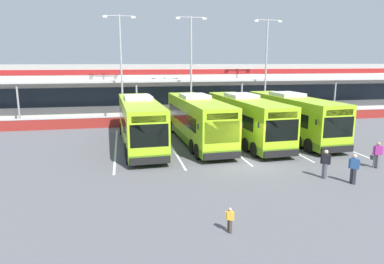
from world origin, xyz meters
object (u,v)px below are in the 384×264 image
object	(u,v)px
coach_bus_leftmost	(140,123)
pedestrian_near_bin	(325,163)
lamp_post_west	(121,62)
lamp_post_east	(266,62)
lamp_post_centre	(191,62)
pedestrian_with_handbag	(377,154)
coach_bus_left_centre	(198,121)
coach_bus_centre	(245,120)
coach_bus_right_centre	(292,117)
pedestrian_in_dark_coat	(354,168)
pedestrian_child	(230,219)

from	to	relation	value
coach_bus_leftmost	pedestrian_near_bin	size ratio (longest dim) A/B	7.56
lamp_post_west	lamp_post_east	distance (m)	16.12
lamp_post_west	lamp_post_centre	bearing A→B (deg)	-2.50
coach_bus_leftmost	pedestrian_with_handbag	xyz separation A→B (m)	(13.80, -8.50, -0.93)
pedestrian_with_handbag	coach_bus_left_centre	bearing A→B (deg)	136.84
coach_bus_left_centre	coach_bus_centre	size ratio (longest dim) A/B	1.00
pedestrian_with_handbag	lamp_post_centre	distance (m)	21.18
coach_bus_leftmost	coach_bus_right_centre	world-z (taller)	same
coach_bus_left_centre	lamp_post_centre	bearing A→B (deg)	81.56
pedestrian_in_dark_coat	lamp_post_east	distance (m)	22.98
coach_bus_leftmost	pedestrian_with_handbag	distance (m)	16.23
pedestrian_near_bin	lamp_post_centre	xyz separation A→B (m)	(-3.57, 20.06, 5.42)
coach_bus_leftmost	pedestrian_with_handbag	size ratio (longest dim) A/B	7.56
coach_bus_centre	pedestrian_near_bin	size ratio (longest dim) A/B	7.56
coach_bus_left_centre	pedestrian_near_bin	size ratio (longest dim) A/B	7.56
lamp_post_centre	lamp_post_east	size ratio (longest dim) A/B	1.00
pedestrian_near_bin	coach_bus_left_centre	bearing A→B (deg)	117.52
pedestrian_in_dark_coat	lamp_post_west	distance (m)	25.09
coach_bus_left_centre	lamp_post_centre	size ratio (longest dim) A/B	1.11
pedestrian_with_handbag	pedestrian_in_dark_coat	world-z (taller)	same
pedestrian_with_handbag	lamp_post_east	size ratio (longest dim) A/B	0.15
coach_bus_right_centre	pedestrian_in_dark_coat	distance (m)	11.10
pedestrian_with_handbag	pedestrian_child	size ratio (longest dim) A/B	1.61
coach_bus_centre	lamp_post_centre	distance (m)	11.70
coach_bus_centre	coach_bus_leftmost	bearing A→B (deg)	179.47
coach_bus_right_centre	pedestrian_near_bin	bearing A→B (deg)	-106.97
pedestrian_child	lamp_post_east	distance (m)	29.10
lamp_post_centre	lamp_post_west	bearing A→B (deg)	177.50
coach_bus_left_centre	pedestrian_in_dark_coat	world-z (taller)	coach_bus_left_centre
pedestrian_with_handbag	lamp_post_centre	size ratio (longest dim) A/B	0.15
pedestrian_near_bin	lamp_post_west	distance (m)	23.72
coach_bus_left_centre	coach_bus_centre	bearing A→B (deg)	-3.84
coach_bus_leftmost	pedestrian_child	size ratio (longest dim) A/B	12.20
pedestrian_near_bin	lamp_post_east	xyz separation A→B (m)	(5.26, 20.84, 5.42)
coach_bus_leftmost	coach_bus_right_centre	xyz separation A→B (m)	(12.63, 0.21, 0.00)
coach_bus_left_centre	pedestrian_in_dark_coat	xyz separation A→B (m)	(6.07, -10.86, -0.91)
coach_bus_centre	lamp_post_east	xyz separation A→B (m)	(6.48, 11.32, 4.50)
pedestrian_near_bin	lamp_post_centre	distance (m)	21.08
coach_bus_right_centre	lamp_post_west	distance (m)	18.00
coach_bus_leftmost	lamp_post_centre	size ratio (longest dim) A/B	1.11
lamp_post_west	pedestrian_in_dark_coat	bearing A→B (deg)	-61.11
pedestrian_with_handbag	pedestrian_in_dark_coat	bearing A→B (deg)	-145.66
coach_bus_right_centre	pedestrian_with_handbag	bearing A→B (deg)	-82.35
coach_bus_leftmost	coach_bus_centre	size ratio (longest dim) A/B	1.00
coach_bus_left_centre	pedestrian_in_dark_coat	bearing A→B (deg)	-60.77
lamp_post_centre	pedestrian_near_bin	bearing A→B (deg)	-79.91
coach_bus_left_centre	lamp_post_west	bearing A→B (deg)	118.54
pedestrian_in_dark_coat	pedestrian_child	size ratio (longest dim) A/B	1.61
coach_bus_left_centre	lamp_post_west	world-z (taller)	lamp_post_west
pedestrian_in_dark_coat	coach_bus_centre	bearing A→B (deg)	101.71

